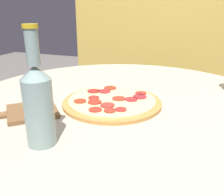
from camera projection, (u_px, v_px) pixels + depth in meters
table at (122, 150)px, 0.89m from camera, size 1.09×1.09×0.72m
fence_panel at (168, 42)px, 1.62m from camera, size 1.31×0.04×1.59m
pizza at (112, 102)px, 0.79m from camera, size 0.31×0.31×0.02m
beer_bottle at (38, 102)px, 0.53m from camera, size 0.06×0.06×0.26m
pizza_paddle at (20, 113)px, 0.71m from camera, size 0.26×0.25×0.02m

